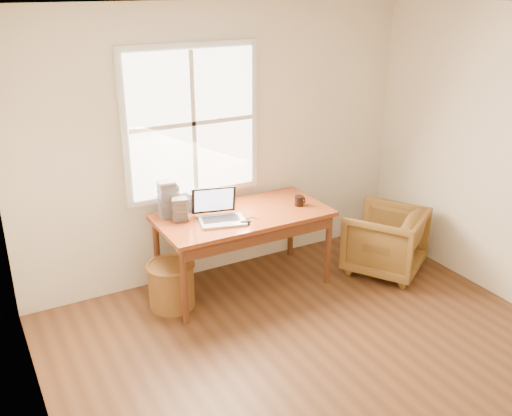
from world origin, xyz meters
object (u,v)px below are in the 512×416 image
Objects in this scene: armchair at (385,241)px; cd_stack_a at (169,200)px; desk at (243,215)px; wicker_stool at (172,286)px; coffee_mug at (299,201)px; laptop at (222,205)px.

cd_stack_a is (-1.99, 0.70, 0.57)m from armchair.
wicker_stool is at bearing -178.00° from desk.
desk is at bearing -176.23° from coffee_mug.
coffee_mug is (-0.82, 0.33, 0.47)m from armchair.
desk is 0.91m from wicker_stool.
cd_stack_a is (-0.35, 0.38, -0.02)m from laptop.
laptop is 1.57× the size of cd_stack_a.
wicker_stool is (-2.13, 0.39, -0.12)m from armchair.
desk is 3.91× the size of wicker_stool.
coffee_mug is (0.82, 0.01, -0.12)m from laptop.
desk reaches higher than armchair.
laptop is 0.83m from coffee_mug.
cd_stack_a reaches higher than armchair.
wicker_stool is at bearing -42.32° from armchair.
cd_stack_a reaches higher than wicker_stool.
cd_stack_a is (-0.61, 0.28, 0.17)m from desk.
desk is at bearing -25.06° from cd_stack_a.
laptop is at bearing -159.94° from desk.
coffee_mug is at bearing -17.44° from cd_stack_a.
armchair reaches higher than wicker_stool.
cd_stack_a reaches higher than desk.
armchair is 1.77m from laptop.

